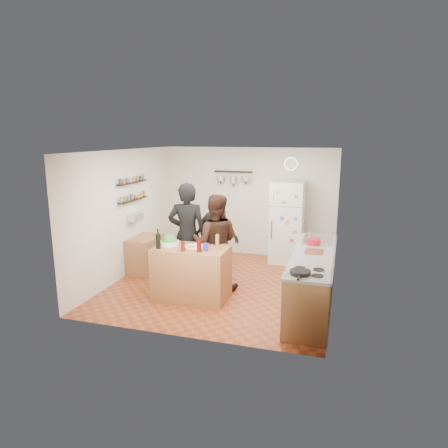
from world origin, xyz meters
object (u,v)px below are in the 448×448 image
(salad_bowl, at_px, (169,243))
(wall_clock, at_px, (291,164))
(person_left, at_px, (187,235))
(person_back, at_px, (217,238))
(wine_bottle, at_px, (158,241))
(salt_canister, at_px, (205,247))
(person_center, at_px, (215,242))
(red_bowl, at_px, (313,242))
(fridge, at_px, (287,222))
(side_table, at_px, (145,254))
(prep_island, at_px, (192,273))
(pepper_mill, at_px, (217,243))
(counter_run, at_px, (312,281))
(skillet, at_px, (300,272))

(salad_bowl, bearing_deg, wall_clock, 58.98)
(person_left, height_order, person_back, person_left)
(wine_bottle, relative_size, salt_canister, 1.97)
(wall_clock, bearing_deg, wine_bottle, -119.88)
(wine_bottle, height_order, person_center, person_center)
(red_bowl, height_order, fridge, fridge)
(fridge, bearing_deg, side_table, -150.88)
(prep_island, distance_m, pepper_mill, 0.72)
(pepper_mill, bearing_deg, counter_run, 6.46)
(prep_island, relative_size, wine_bottle, 4.92)
(fridge, bearing_deg, person_center, -117.24)
(pepper_mill, height_order, person_left, person_left)
(red_bowl, bearing_deg, prep_island, -159.17)
(pepper_mill, bearing_deg, prep_island, -173.66)
(salad_bowl, bearing_deg, fridge, 55.73)
(skillet, bearing_deg, person_center, 139.97)
(salt_canister, relative_size, person_center, 0.07)
(salt_canister, distance_m, side_table, 2.16)
(salt_canister, height_order, skillet, salt_canister)
(counter_run, bearing_deg, salt_canister, -168.57)
(prep_island, relative_size, salt_canister, 9.70)
(person_center, height_order, red_bowl, person_center)
(red_bowl, height_order, side_table, red_bowl)
(pepper_mill, bearing_deg, wall_clock, 73.76)
(red_bowl, relative_size, wall_clock, 0.83)
(side_table, bearing_deg, fridge, 29.12)
(wine_bottle, height_order, red_bowl, wine_bottle)
(salad_bowl, distance_m, salt_canister, 0.74)
(wall_clock, distance_m, side_table, 3.71)
(salt_canister, relative_size, wall_clock, 0.43)
(person_left, bearing_deg, person_center, 166.24)
(person_center, xyz_separation_m, side_table, (-1.67, 0.48, -0.51))
(person_center, relative_size, person_back, 1.05)
(prep_island, xyz_separation_m, skillet, (1.92, -0.85, 0.49))
(salad_bowl, distance_m, person_left, 0.54)
(person_center, bearing_deg, salt_canister, 82.21)
(pepper_mill, xyz_separation_m, person_left, (-0.74, 0.52, -0.04))
(wine_bottle, xyz_separation_m, pepper_mill, (0.95, 0.27, -0.03))
(red_bowl, distance_m, fridge, 1.91)
(person_left, relative_size, person_center, 1.11)
(fridge, relative_size, side_table, 2.25)
(wine_bottle, xyz_separation_m, side_table, (-0.92, 1.25, -0.67))
(pepper_mill, distance_m, fridge, 2.61)
(salt_canister, distance_m, person_back, 1.17)
(wall_clock, bearing_deg, person_back, -121.98)
(person_left, bearing_deg, salt_canister, 119.02)
(person_center, height_order, wall_clock, wall_clock)
(wall_clock, xyz_separation_m, side_table, (-2.69, -1.83, -1.78))
(pepper_mill, relative_size, person_left, 0.10)
(prep_island, height_order, salad_bowl, salad_bowl)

